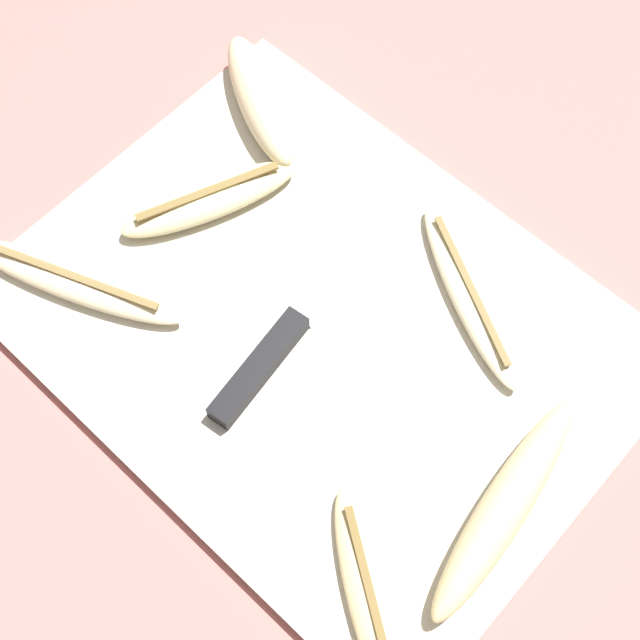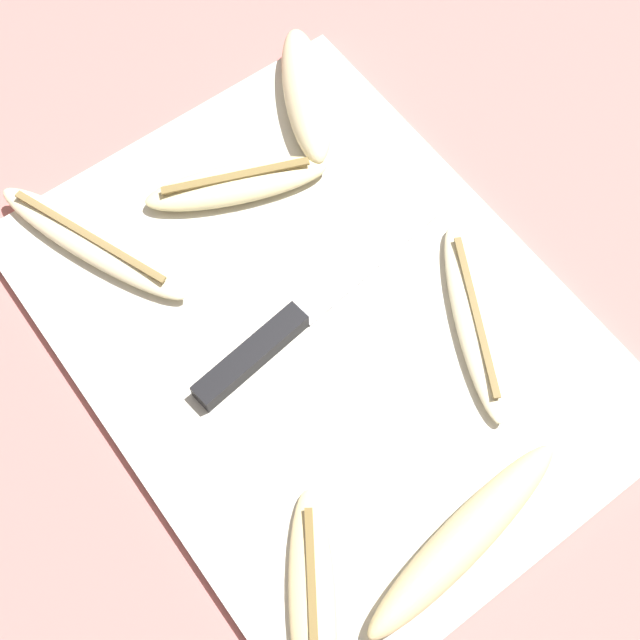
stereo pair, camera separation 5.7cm
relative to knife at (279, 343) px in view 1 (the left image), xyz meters
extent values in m
plane|color=#B76B66|center=(0.01, 0.04, -0.02)|extent=(4.00, 4.00, 0.00)
cube|color=beige|center=(0.01, 0.04, -0.01)|extent=(0.49, 0.37, 0.01)
cube|color=black|center=(0.00, -0.03, 0.00)|extent=(0.03, 0.11, 0.02)
cube|color=#B7BABF|center=(-0.01, 0.10, -0.01)|extent=(0.04, 0.15, 0.00)
ellipsoid|color=beige|center=(-0.18, 0.16, 0.01)|extent=(0.15, 0.11, 0.03)
ellipsoid|color=beige|center=(0.18, -0.10, 0.00)|extent=(0.15, 0.12, 0.02)
cube|color=brown|center=(0.18, -0.10, 0.01)|extent=(0.11, 0.08, 0.00)
ellipsoid|color=beige|center=(0.09, 0.14, 0.00)|extent=(0.17, 0.11, 0.02)
cube|color=olive|center=(0.09, 0.14, 0.01)|extent=(0.13, 0.07, 0.00)
ellipsoid|color=beige|center=(-0.16, -0.08, 0.00)|extent=(0.19, 0.10, 0.02)
cube|color=olive|center=(-0.16, -0.08, 0.01)|extent=(0.15, 0.06, 0.00)
ellipsoid|color=beige|center=(0.21, 0.01, 0.01)|extent=(0.06, 0.20, 0.03)
ellipsoid|color=beige|center=(-0.14, 0.06, 0.00)|extent=(0.10, 0.17, 0.02)
cube|color=olive|center=(-0.14, 0.06, 0.02)|extent=(0.06, 0.12, 0.00)
camera|label=1|loc=(0.22, -0.19, 0.66)|focal=50.00mm
camera|label=2|loc=(0.26, -0.15, 0.66)|focal=50.00mm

